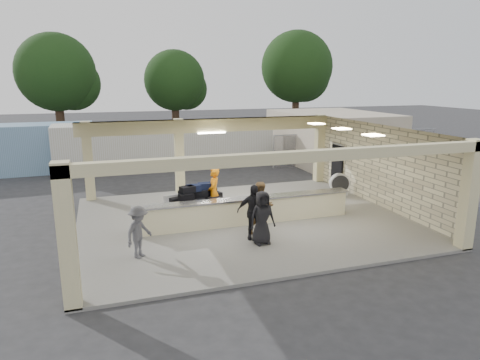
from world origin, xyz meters
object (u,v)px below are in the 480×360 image
object	(u,v)px
passenger_a	(261,208)
car_white_a	(285,144)
passenger_b	(253,212)
passenger_c	(139,232)
car_dark	(272,143)
car_white_b	(354,141)
container_white	(167,145)
luggage_cart	(197,199)
baggage_handler	(214,193)
drum_fan	(339,183)
passenger_d	(262,218)
baggage_counter	(247,211)

from	to	relation	value
passenger_a	car_white_a	xyz separation A→B (m)	(7.84, 15.55, -0.35)
passenger_b	passenger_c	bearing A→B (deg)	-153.18
car_white_a	car_dark	distance (m)	1.02
passenger_b	car_white_b	size ratio (longest dim) A/B	0.38
passenger_c	container_white	bearing A→B (deg)	31.79
luggage_cart	baggage_handler	world-z (taller)	baggage_handler
luggage_cart	drum_fan	size ratio (longest dim) A/B	2.53
passenger_d	container_white	bearing A→B (deg)	88.64
luggage_cart	baggage_handler	distance (m)	0.70
passenger_c	container_white	distance (m)	13.94
baggage_counter	container_white	size ratio (longest dim) A/B	0.64
passenger_b	car_white_b	bearing A→B (deg)	68.64
passenger_a	car_dark	bearing A→B (deg)	58.83
baggage_handler	passenger_b	world-z (taller)	baggage_handler
passenger_a	passenger_c	xyz separation A→B (m)	(-4.18, -0.80, -0.12)
car_dark	container_white	xyz separation A→B (m)	(-8.28, -3.37, 0.71)
baggage_counter	car_dark	bearing A→B (deg)	64.47
passenger_c	passenger_b	bearing A→B (deg)	-39.72
passenger_c	baggage_counter	bearing A→B (deg)	-20.45
passenger_c	passenger_d	xyz separation A→B (m)	(3.87, -0.10, 0.08)
drum_fan	passenger_b	distance (m)	6.94
baggage_counter	passenger_d	distance (m)	2.07
baggage_counter	luggage_cart	bearing A→B (deg)	144.52
car_white_b	passenger_b	bearing A→B (deg)	135.39
baggage_handler	passenger_c	bearing A→B (deg)	-23.17
luggage_cart	car_white_a	bearing A→B (deg)	43.81
container_white	car_white_a	bearing A→B (deg)	15.48
passenger_a	car_dark	world-z (taller)	passenger_a
passenger_b	passenger_d	bearing A→B (deg)	-56.64
baggage_handler	passenger_c	xyz separation A→B (m)	(-3.10, -3.09, -0.17)
baggage_counter	car_white_a	xyz separation A→B (m)	(7.99, 14.42, 0.07)
car_dark	passenger_b	bearing A→B (deg)	-163.17
passenger_c	passenger_d	bearing A→B (deg)	-47.45
car_white_b	container_white	distance (m)	14.45
drum_fan	car_dark	xyz separation A→B (m)	(1.82, 12.57, 0.05)
drum_fan	car_white_b	world-z (taller)	car_white_b
luggage_cart	baggage_handler	size ratio (longest dim) A/B	1.31
baggage_counter	passenger_a	bearing A→B (deg)	-82.65
car_white_a	luggage_cart	bearing A→B (deg)	146.75
drum_fan	car_dark	distance (m)	12.70
container_white	luggage_cart	bearing A→B (deg)	-94.03
luggage_cart	baggage_handler	xyz separation A→B (m)	(0.67, 0.02, 0.21)
baggage_counter	passenger_d	xyz separation A→B (m)	(-0.17, -2.03, 0.39)
baggage_counter	car_dark	xyz separation A→B (m)	(7.19, 15.05, 0.10)
car_white_a	passenger_d	bearing A→B (deg)	156.21
car_white_a	car_dark	world-z (taller)	car_dark
passenger_a	car_white_b	xyz separation A→B (m)	(13.07, 14.68, -0.24)
container_white	passenger_a	bearing A→B (deg)	-85.73
baggage_counter	luggage_cart	world-z (taller)	luggage_cart
luggage_cart	car_dark	bearing A→B (deg)	47.37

